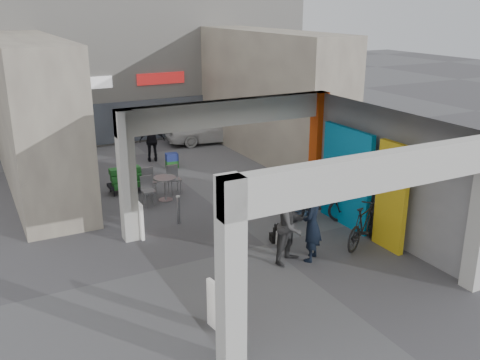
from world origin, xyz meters
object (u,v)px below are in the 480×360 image
bicycle_front (317,204)px  produce_stand (127,183)px  cafe_set (159,188)px  man_crates (152,140)px  bicycle_rear (364,225)px  border_collie (276,234)px  man_elderly (305,188)px  white_van (209,128)px  man_with_dog (312,224)px  man_back_turned (292,226)px

bicycle_front → produce_stand: bearing=62.6°
cafe_set → man_crates: size_ratio=0.90×
cafe_set → produce_stand: (-0.75, 1.04, -0.01)m
cafe_set → bicycle_rear: bearing=-58.7°
border_collie → bicycle_front: bicycle_front is taller
man_elderly → border_collie: bearing=-161.7°
cafe_set → white_van: white_van is taller
man_with_dog → man_crates: (-0.66, 10.03, -0.09)m
man_with_dog → man_crates: bearing=-126.2°
man_back_turned → white_van: (3.07, 11.59, -0.28)m
man_back_turned → bicycle_rear: bearing=-25.4°
cafe_set → man_with_dog: (1.86, -5.90, 0.61)m
man_elderly → bicycle_front: size_ratio=0.76×
border_collie → bicycle_front: size_ratio=0.28×
man_back_turned → white_van: man_back_turned is taller
border_collie → man_elderly: man_elderly is taller
border_collie → bicycle_rear: size_ratio=0.31×
border_collie → cafe_set: bearing=123.3°
man_crates → bicycle_rear: size_ratio=0.91×
bicycle_rear → white_van: size_ratio=0.48×
produce_stand → bicycle_rear: (4.29, -6.87, 0.24)m
man_crates → man_with_dog: bearing=108.5°
produce_stand → bicycle_front: bicycle_front is taller
bicycle_front → man_elderly: bearing=17.4°
produce_stand → man_crates: size_ratio=0.72×
cafe_set → man_elderly: (3.42, -3.27, 0.46)m
bicycle_rear → man_with_dog: bearing=66.1°
bicycle_rear → man_elderly: bearing=-23.5°
cafe_set → man_with_dog: 6.21m
border_collie → man_crates: man_crates is taller
border_collie → white_van: white_van is taller
cafe_set → man_with_dog: size_ratio=0.81×
produce_stand → man_elderly: size_ratio=0.77×
man_with_dog → produce_stand: bearing=-109.4°
bicycle_rear → border_collie: bearing=32.8°
man_back_turned → bicycle_front: bearing=18.5°
border_collie → man_back_turned: (-0.22, -1.08, 0.71)m
produce_stand → border_collie: bearing=-57.3°
man_elderly → white_van: size_ratio=0.41×
man_with_dog → bicycle_rear: bearing=142.3°
white_van → cafe_set: bearing=150.5°
bicycle_rear → cafe_set: bearing=5.1°
produce_stand → man_crates: bearing=68.1°
bicycle_rear → man_back_turned: bearing=61.4°
man_back_turned → bicycle_front: 2.64m
border_collie → man_back_turned: man_back_turned is taller
man_back_turned → bicycle_front: size_ratio=0.90×
border_collie → man_crates: (-0.40, 8.79, 0.62)m
produce_stand → man_elderly: man_elderly is taller
cafe_set → man_with_dog: bearing=-72.5°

